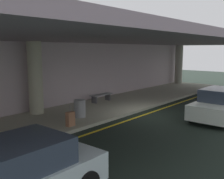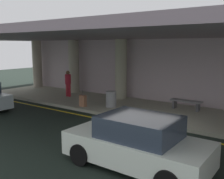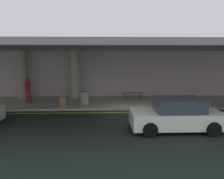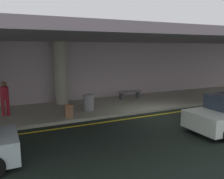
# 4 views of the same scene
# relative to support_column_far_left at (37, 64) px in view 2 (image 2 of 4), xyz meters

# --- Properties ---
(ground_plane) EXTENTS (60.00, 60.00, 0.00)m
(ground_plane) POSITION_rel_support_column_far_left_xyz_m (12.00, -4.58, -1.97)
(ground_plane) COLOR black
(sidewalk) EXTENTS (26.00, 4.20, 0.15)m
(sidewalk) POSITION_rel_support_column_far_left_xyz_m (12.00, -1.48, -1.90)
(sidewalk) COLOR #A0A18C
(sidewalk) RESTS_ON ground
(lane_stripe_yellow) EXTENTS (26.00, 0.14, 0.01)m
(lane_stripe_yellow) POSITION_rel_support_column_far_left_xyz_m (12.00, -4.10, -1.97)
(lane_stripe_yellow) COLOR yellow
(lane_stripe_yellow) RESTS_ON ground
(support_column_far_left) EXTENTS (0.72, 0.72, 3.65)m
(support_column_far_left) POSITION_rel_support_column_far_left_xyz_m (0.00, 0.00, 0.00)
(support_column_far_left) COLOR #A69B88
(support_column_far_left) RESTS_ON sidewalk
(support_column_left_mid) EXTENTS (0.72, 0.72, 3.65)m
(support_column_left_mid) POSITION_rel_support_column_far_left_xyz_m (4.00, 0.00, 0.00)
(support_column_left_mid) COLOR #A39F89
(support_column_left_mid) RESTS_ON sidewalk
(support_column_center) EXTENTS (0.72, 0.72, 3.65)m
(support_column_center) POSITION_rel_support_column_far_left_xyz_m (8.00, 0.00, 0.00)
(support_column_center) COLOR #A8A68C
(support_column_center) RESTS_ON sidewalk
(ceiling_overhang) EXTENTS (28.00, 13.20, 0.30)m
(ceiling_overhang) POSITION_rel_support_column_far_left_xyz_m (12.00, -1.98, 1.97)
(ceiling_overhang) COLOR gray
(ceiling_overhang) RESTS_ON support_column_far_left
(terminal_back_wall) EXTENTS (26.00, 0.30, 3.80)m
(terminal_back_wall) POSITION_rel_support_column_far_left_xyz_m (12.00, 0.77, -0.07)
(terminal_back_wall) COLOR #BAA9AF
(terminal_back_wall) RESTS_ON ground
(car_white) EXTENTS (4.10, 1.92, 1.50)m
(car_white) POSITION_rel_support_column_far_left_xyz_m (13.53, -7.38, -1.26)
(car_white) COLOR white
(car_white) RESTS_ON ground
(traveler_with_luggage) EXTENTS (0.38, 0.38, 1.68)m
(traveler_with_luggage) POSITION_rel_support_column_far_left_xyz_m (4.88, -1.48, -0.86)
(traveler_with_luggage) COLOR maroon
(traveler_with_luggage) RESTS_ON sidewalk
(suitcase_upright_primary) EXTENTS (0.36, 0.22, 0.90)m
(suitcase_upright_primary) POSITION_rel_support_column_far_left_xyz_m (7.60, -3.08, -1.51)
(suitcase_upright_primary) COLOR #9B6748
(suitcase_upright_primary) RESTS_ON sidewalk
(bench_metal) EXTENTS (1.60, 0.50, 0.48)m
(bench_metal) POSITION_rel_support_column_far_left_xyz_m (12.38, -0.49, -1.47)
(bench_metal) COLOR slate
(bench_metal) RESTS_ON sidewalk
(trash_bin_steel) EXTENTS (0.56, 0.56, 0.85)m
(trash_bin_steel) POSITION_rel_support_column_far_left_xyz_m (8.90, -2.27, -1.40)
(trash_bin_steel) COLOR gray
(trash_bin_steel) RESTS_ON sidewalk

